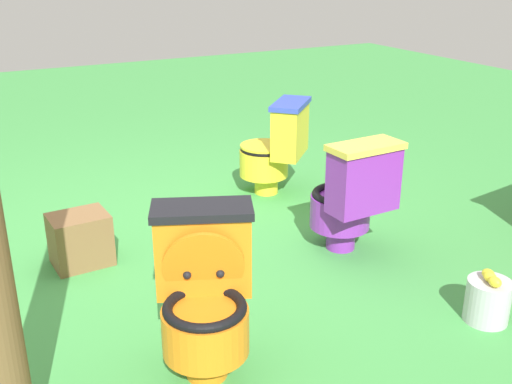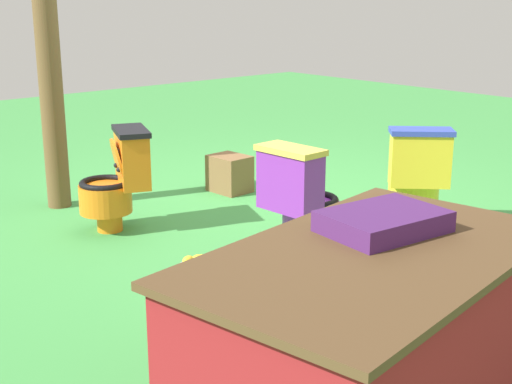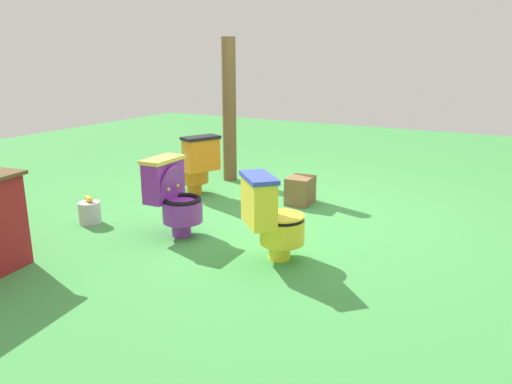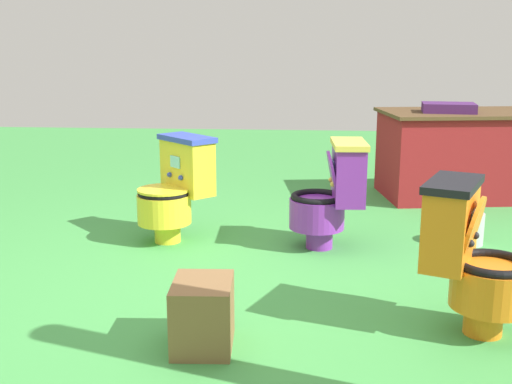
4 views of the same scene
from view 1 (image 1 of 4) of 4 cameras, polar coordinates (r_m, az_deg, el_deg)
The scene contains 6 objects.
ground at distance 3.89m, azimuth -8.10°, elevation -5.18°, with size 14.00×14.00×0.00m, color #429947.
toilet_orange at distance 2.66m, azimuth -4.83°, elevation -9.22°, with size 0.61×0.56×0.73m.
toilet_purple at distance 3.69m, azimuth 8.82°, elevation -0.36°, with size 0.51×0.44×0.73m.
toilet_yellow at distance 4.58m, azimuth 1.83°, elevation 4.18°, with size 0.63×0.63×0.73m.
small_crate at distance 3.74m, azimuth -16.06°, elevation -4.27°, with size 0.33×0.26×0.31m, color brown.
lemon_bucket at distance 3.29m, azimuth 20.79°, elevation -9.37°, with size 0.22×0.22×0.28m.
Camera 1 is at (3.30, -1.13, 1.72)m, focal length 42.91 mm.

